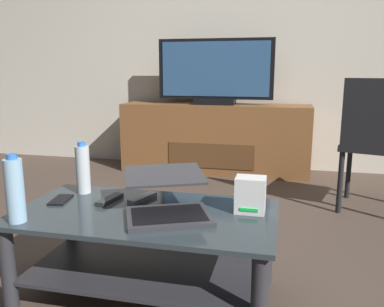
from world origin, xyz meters
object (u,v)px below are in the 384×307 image
object	(u,v)px
router_box	(250,195)
cell_phone	(61,200)
coffee_table	(146,239)
dining_chair	(376,139)
laptop	(167,199)
water_bottle_far	(15,190)
soundbar_remote	(142,198)
water_bottle_near	(83,169)
television	(215,73)
media_cabinet	(215,138)
tv_remote	(110,200)

from	to	relation	value
router_box	cell_phone	distance (m)	0.85
coffee_table	dining_chair	bearing A→B (deg)	49.68
coffee_table	dining_chair	size ratio (longest dim) A/B	1.18
coffee_table	laptop	bearing A→B (deg)	-3.22
water_bottle_far	dining_chair	bearing A→B (deg)	44.65
laptop	router_box	world-z (taller)	laptop
water_bottle_far	soundbar_remote	world-z (taller)	water_bottle_far
cell_phone	dining_chair	bearing A→B (deg)	30.44
laptop	water_bottle_near	size ratio (longest dim) A/B	1.99
coffee_table	water_bottle_far	bearing A→B (deg)	-153.49
water_bottle_near	cell_phone	bearing A→B (deg)	-106.73
television	media_cabinet	bearing A→B (deg)	90.00
coffee_table	water_bottle_far	world-z (taller)	water_bottle_far
dining_chair	cell_phone	size ratio (longest dim) A/B	6.58
water_bottle_far	cell_phone	size ratio (longest dim) A/B	1.93
laptop	media_cabinet	bearing A→B (deg)	95.06
router_box	soundbar_remote	distance (m)	0.50
water_bottle_far	soundbar_remote	size ratio (longest dim) A/B	1.69
coffee_table	television	bearing A→B (deg)	92.66
router_box	tv_remote	size ratio (longest dim) A/B	0.93
router_box	water_bottle_near	size ratio (longest dim) A/B	0.60
laptop	cell_phone	bearing A→B (deg)	174.77
dining_chair	soundbar_remote	xyz separation A→B (m)	(-1.21, -1.22, -0.12)
water_bottle_near	tv_remote	xyz separation A→B (m)	(0.18, -0.10, -0.11)
coffee_table	tv_remote	bearing A→B (deg)	157.40
water_bottle_near	dining_chair	bearing A→B (deg)	37.53
tv_remote	water_bottle_far	bearing A→B (deg)	-119.08
tv_remote	soundbar_remote	world-z (taller)	same
coffee_table	water_bottle_far	size ratio (longest dim) A/B	4.03
media_cabinet	water_bottle_far	xyz separation A→B (m)	(-0.34, -2.47, 0.19)
dining_chair	soundbar_remote	distance (m)	1.72
cell_phone	television	bearing A→B (deg)	72.28
router_box	tv_remote	xyz separation A→B (m)	(-0.63, -0.01, -0.06)
cell_phone	tv_remote	bearing A→B (deg)	1.10
water_bottle_near	soundbar_remote	world-z (taller)	water_bottle_near
water_bottle_far	coffee_table	bearing A→B (deg)	26.51
coffee_table	water_bottle_near	world-z (taller)	water_bottle_near
cell_phone	media_cabinet	bearing A→B (deg)	72.36
router_box	tv_remote	distance (m)	0.63
dining_chair	water_bottle_near	xyz separation A→B (m)	(-1.53, -1.17, -0.01)
dining_chair	water_bottle_far	size ratio (longest dim) A/B	3.41
television	water_bottle_near	distance (m)	2.10
cell_phone	water_bottle_far	bearing A→B (deg)	-105.45
dining_chair	router_box	size ratio (longest dim) A/B	6.18
coffee_table	media_cabinet	world-z (taller)	media_cabinet
media_cabinet	television	xyz separation A→B (m)	(-0.00, -0.02, 0.61)
media_cabinet	cell_phone	bearing A→B (deg)	-98.17
router_box	water_bottle_near	xyz separation A→B (m)	(-0.80, 0.08, 0.04)
coffee_table	water_bottle_near	bearing A→B (deg)	154.35
cell_phone	soundbar_remote	world-z (taller)	soundbar_remote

